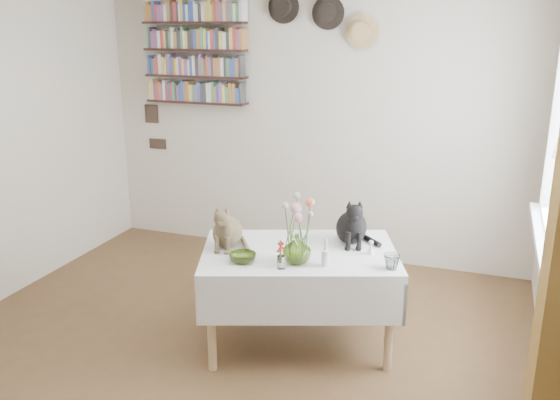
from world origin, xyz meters
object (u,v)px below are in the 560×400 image
at_px(dining_table, 299,274).
at_px(tabby_cat, 227,224).
at_px(flower_vase, 297,249).
at_px(black_cat, 352,219).
at_px(bookshelf_unit, 195,54).

xyz_separation_m(dining_table, tabby_cat, (-0.48, -0.09, 0.33)).
height_order(tabby_cat, flower_vase, tabby_cat).
xyz_separation_m(black_cat, flower_vase, (-0.24, -0.46, -0.08)).
relative_size(black_cat, bookshelf_unit, 0.34).
height_order(dining_table, bookshelf_unit, bookshelf_unit).
bearing_deg(bookshelf_unit, black_cat, -35.53).
xyz_separation_m(dining_table, bookshelf_unit, (-1.53, 1.56, 1.33)).
relative_size(tabby_cat, bookshelf_unit, 0.31).
bearing_deg(flower_vase, bookshelf_unit, 131.92).
distance_m(dining_table, flower_vase, 0.33).
distance_m(tabby_cat, bookshelf_unit, 2.20).
relative_size(dining_table, bookshelf_unit, 1.47).
relative_size(dining_table, black_cat, 4.34).
bearing_deg(tabby_cat, black_cat, 17.42).
xyz_separation_m(tabby_cat, flower_vase, (0.52, -0.11, -0.06)).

